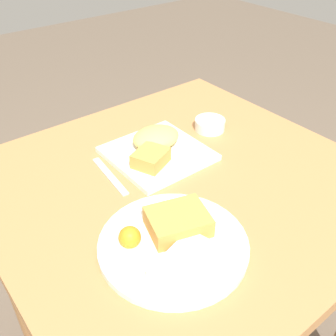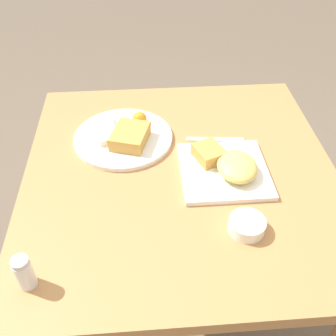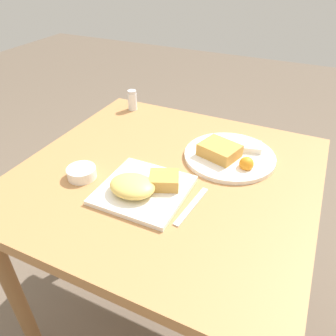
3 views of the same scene
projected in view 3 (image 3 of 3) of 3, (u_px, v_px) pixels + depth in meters
ground_plane at (167, 313)px, 1.44m from camera, size 8.00×8.00×0.00m
dining_table at (167, 197)px, 1.06m from camera, size 0.88×0.85×0.76m
plate_square_near at (142, 187)px, 0.90m from camera, size 0.23×0.23×0.06m
plate_oval_far at (229, 154)px, 1.05m from camera, size 0.29×0.29×0.05m
sauce_ramekin at (82, 172)px, 0.97m from camera, size 0.09×0.09×0.03m
salt_shaker at (132, 101)px, 1.35m from camera, size 0.04×0.04×0.08m
butter_knife at (192, 206)px, 0.87m from camera, size 0.03×0.17×0.00m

